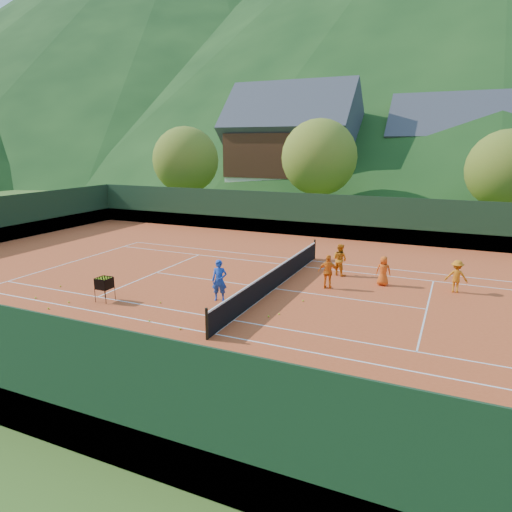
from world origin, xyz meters
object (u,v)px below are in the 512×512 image
at_px(tennis_net, 275,278).
at_px(chalet_left, 292,150).
at_px(student_d, 456,276).
at_px(student_b, 328,272).
at_px(ball_hopper, 104,284).
at_px(student_c, 383,271).
at_px(student_a, 340,260).
at_px(coach, 219,280).
at_px(chalet_mid, 452,157).

bearing_deg(tennis_net, chalet_left, 108.43).
bearing_deg(student_d, student_b, 17.65).
xyz_separation_m(student_b, chalet_left, (-12.15, 28.99, 4.86)).
distance_m(tennis_net, ball_hopper, 7.22).
bearing_deg(chalet_left, student_c, -62.52).
height_order(tennis_net, ball_hopper, tennis_net).
xyz_separation_m(student_a, tennis_net, (-2.08, -3.33, -0.28)).
height_order(coach, student_a, coach).
xyz_separation_m(coach, ball_hopper, (-4.23, -2.02, -0.11)).
height_order(coach, student_b, coach).
height_order(student_c, ball_hopper, student_c).
bearing_deg(coach, student_b, 23.98).
bearing_deg(student_c, student_b, 27.12).
bearing_deg(student_a, coach, 81.03).
height_order(student_a, ball_hopper, student_a).
height_order(student_d, chalet_left, chalet_left).
distance_m(tennis_net, chalet_left, 32.04).
bearing_deg(chalet_mid, tennis_net, -100.01).
bearing_deg(chalet_left, student_a, -65.62).
relative_size(coach, chalet_mid, 0.13).
distance_m(student_b, chalet_left, 31.81).
bearing_deg(student_b, coach, 35.10).
bearing_deg(chalet_mid, student_a, -97.28).
bearing_deg(chalet_mid, student_b, -96.66).
distance_m(coach, student_b, 4.96).
distance_m(student_b, chalet_mid, 33.48).
height_order(student_c, chalet_left, chalet_left).
relative_size(chalet_left, chalet_mid, 1.09).
bearing_deg(tennis_net, student_d, 20.56).
bearing_deg(student_a, student_b, 114.72).
height_order(student_d, ball_hopper, student_d).
height_order(student_b, ball_hopper, student_b).
bearing_deg(student_c, ball_hopper, 26.93).
bearing_deg(student_c, chalet_left, -69.99).
xyz_separation_m(student_b, chalet_mid, (3.85, 32.99, 4.20)).
height_order(coach, student_c, coach).
relative_size(student_a, student_d, 1.10).
xyz_separation_m(coach, student_d, (8.85, 5.12, -0.14)).
bearing_deg(student_a, student_d, -163.05).
bearing_deg(chalet_left, tennis_net, -71.57).
bearing_deg(ball_hopper, chalet_left, 97.08).
bearing_deg(student_d, coach, 29.11).
height_order(coach, chalet_mid, chalet_mid).
bearing_deg(coach, tennis_net, 38.86).
xyz_separation_m(tennis_net, chalet_mid, (6.00, 34.00, 4.47)).
relative_size(student_d, ball_hopper, 1.43).
distance_m(chalet_left, chalet_mid, 16.51).
height_order(student_a, tennis_net, student_a).
bearing_deg(ball_hopper, chalet_mid, 73.00).
distance_m(ball_hopper, chalet_mid, 40.35).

